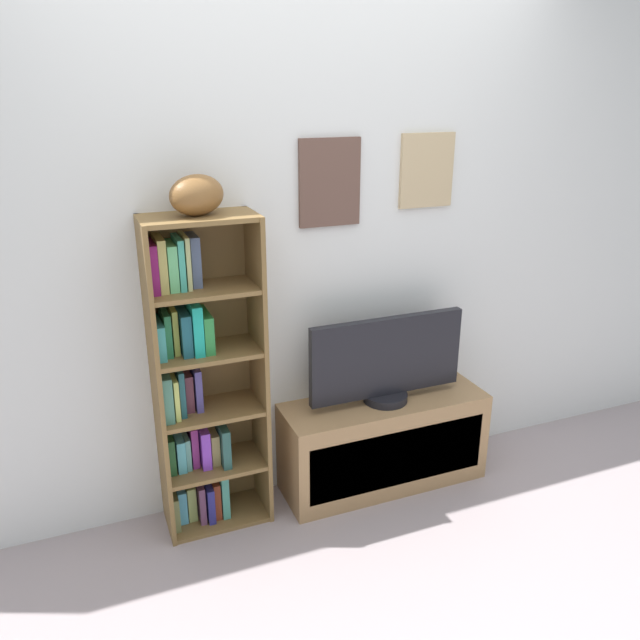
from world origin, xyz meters
name	(u,v)px	position (x,y,z in m)	size (l,w,h in m)	color
back_wall	(299,255)	(0.00, 1.13, 1.21)	(4.80, 0.08, 2.41)	silver
bookshelf	(198,385)	(-0.53, 0.99, 0.69)	(0.48, 0.27, 1.46)	brown
football	(197,195)	(-0.48, 0.96, 1.54)	(0.24, 0.16, 0.16)	brown
tv_stand	(384,442)	(0.38, 0.93, 0.24)	(1.04, 0.34, 0.47)	#99744A
television	(387,361)	(0.38, 0.93, 0.69)	(0.80, 0.22, 0.44)	black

